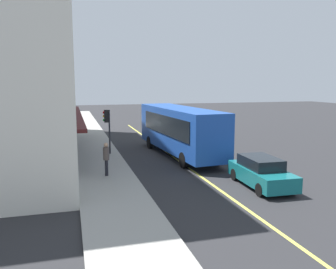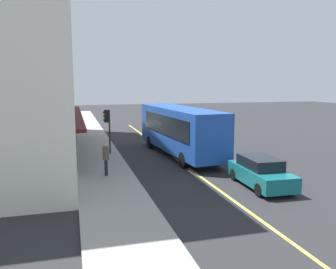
{
  "view_description": "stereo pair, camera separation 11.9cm",
  "coord_description": "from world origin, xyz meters",
  "px_view_note": "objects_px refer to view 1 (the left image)",
  "views": [
    {
      "loc": [
        -25.12,
        7.01,
        5.27
      ],
      "look_at": [
        -1.44,
        0.3,
        1.6
      ],
      "focal_mm": 37.14,
      "sensor_mm": 36.0,
      "label": 1
    },
    {
      "loc": [
        -25.16,
        6.89,
        5.27
      ],
      "look_at": [
        -1.44,
        0.3,
        1.6
      ],
      "focal_mm": 37.14,
      "sensor_mm": 36.0,
      "label": 2
    }
  ],
  "objects_px": {
    "car_teal": "(261,172)",
    "traffic_light": "(107,121)",
    "bus": "(179,129)",
    "pedestrian_at_corner": "(106,156)"
  },
  "relations": [
    {
      "from": "bus",
      "to": "car_teal",
      "type": "bearing_deg",
      "value": -168.4
    },
    {
      "from": "bus",
      "to": "traffic_light",
      "type": "xyz_separation_m",
      "value": [
        1.37,
        5.02,
        0.55
      ]
    },
    {
      "from": "traffic_light",
      "to": "car_teal",
      "type": "relative_size",
      "value": 0.73
    },
    {
      "from": "bus",
      "to": "car_teal",
      "type": "xyz_separation_m",
      "value": [
        -8.42,
        -1.73,
        -1.24
      ]
    },
    {
      "from": "car_teal",
      "to": "pedestrian_at_corner",
      "type": "height_order",
      "value": "pedestrian_at_corner"
    },
    {
      "from": "bus",
      "to": "car_teal",
      "type": "height_order",
      "value": "bus"
    },
    {
      "from": "car_teal",
      "to": "traffic_light",
      "type": "bearing_deg",
      "value": 34.56
    },
    {
      "from": "traffic_light",
      "to": "pedestrian_at_corner",
      "type": "height_order",
      "value": "traffic_light"
    },
    {
      "from": "traffic_light",
      "to": "pedestrian_at_corner",
      "type": "relative_size",
      "value": 1.72
    },
    {
      "from": "pedestrian_at_corner",
      "to": "bus",
      "type": "bearing_deg",
      "value": -50.64
    }
  ]
}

